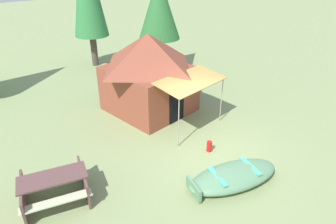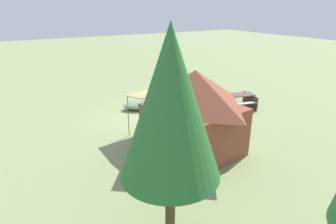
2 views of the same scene
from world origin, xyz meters
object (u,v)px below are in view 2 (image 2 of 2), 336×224
fuel_can (153,116)px  pine_tree_back_right (170,105)px  beached_rowboat (149,104)px  canvas_cabin_tent (194,111)px  picnic_table (238,100)px  cooler_box (232,96)px

fuel_can → pine_tree_back_right: pine_tree_back_right is taller
beached_rowboat → canvas_cabin_tent: (0.75, 5.09, 1.37)m
picnic_table → fuel_can: (4.65, -0.87, -0.29)m
cooler_box → beached_rowboat: bearing=-11.8°
beached_rowboat → pine_tree_back_right: bearing=66.2°
beached_rowboat → pine_tree_back_right: size_ratio=0.59×
picnic_table → pine_tree_back_right: bearing=37.8°
fuel_can → canvas_cabin_tent: bearing=87.1°
cooler_box → pine_tree_back_right: size_ratio=0.12×
canvas_cabin_tent → picnic_table: size_ratio=2.40×
cooler_box → fuel_can: (5.48, 0.47, 0.01)m
beached_rowboat → canvas_cabin_tent: canvas_cabin_tent is taller
beached_rowboat → fuel_can: size_ratio=8.17×
beached_rowboat → picnic_table: bearing=149.9°
canvas_cabin_tent → cooler_box: size_ratio=8.10×
picnic_table → fuel_can: picnic_table is taller
beached_rowboat → pine_tree_back_right: pine_tree_back_right is taller
beached_rowboat → pine_tree_back_right: (3.72, 8.41, 3.11)m
canvas_cabin_tent → picnic_table: canvas_cabin_tent is taller
picnic_table → canvas_cabin_tent: bearing=29.5°
cooler_box → canvas_cabin_tent: bearing=35.7°
pine_tree_back_right → picnic_table: bearing=-142.2°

